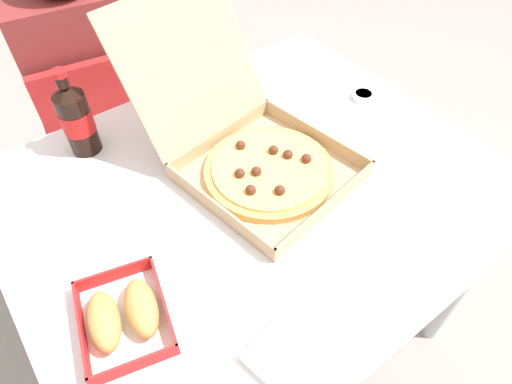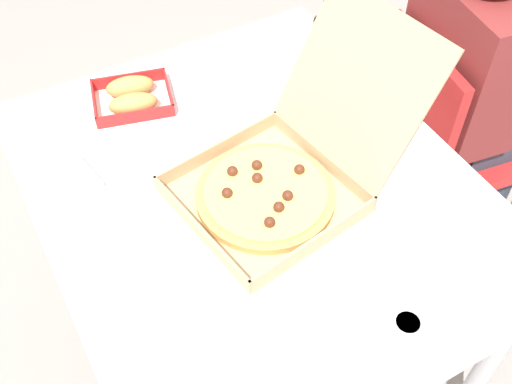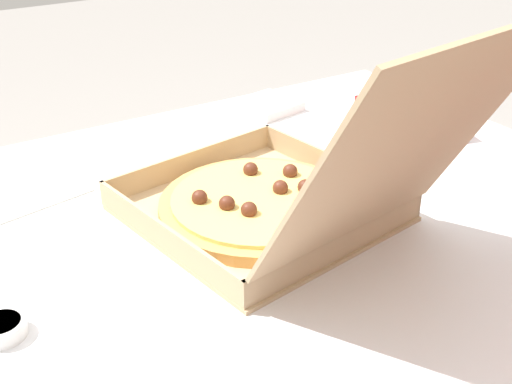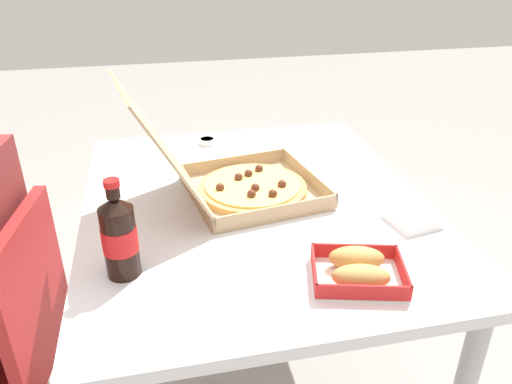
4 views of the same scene
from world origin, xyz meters
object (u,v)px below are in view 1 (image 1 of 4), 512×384
diner_person (89,75)px  paper_menu (440,183)px  bread_side_box (124,316)px  cola_bottle (76,119)px  pizza_box_open (256,153)px  chair (110,134)px  napkin_pile (285,357)px  dipping_sauce_cup (363,96)px

diner_person → paper_menu: diner_person is taller
bread_side_box → cola_bottle: bearing=75.3°
pizza_box_open → chair: bearing=102.9°
napkin_pile → dipping_sauce_cup: (0.64, 0.44, 0.00)m
pizza_box_open → dipping_sauce_cup: (0.40, 0.04, -0.04)m
napkin_pile → bread_side_box: bearing=129.8°
chair → pizza_box_open: (0.15, -0.66, 0.32)m
paper_menu → cola_bottle: bearing=124.0°
diner_person → napkin_pile: diner_person is taller
bread_side_box → napkin_pile: (0.19, -0.22, -0.02)m
chair → dipping_sauce_cup: size_ratio=14.82×
pizza_box_open → dipping_sauce_cup: size_ratio=9.92×
diner_person → napkin_pile: (-0.10, -1.11, 0.07)m
pizza_box_open → dipping_sauce_cup: bearing=5.3°
diner_person → dipping_sauce_cup: bearing=-51.2°
diner_person → napkin_pile: size_ratio=10.46×
pizza_box_open → bread_side_box: pizza_box_open is taller
pizza_box_open → dipping_sauce_cup: pizza_box_open is taller
cola_bottle → bread_side_box: bearing=-104.7°
bread_side_box → cola_bottle: cola_bottle is taller
cola_bottle → napkin_pile: bearing=-85.2°
napkin_pile → cola_bottle: bearing=94.8°
paper_menu → dipping_sauce_cup: size_ratio=3.75×
diner_person → bread_side_box: bearing=-107.6°
pizza_box_open → cola_bottle: size_ratio=2.48×
bread_side_box → paper_menu: bearing=-9.5°
chair → pizza_box_open: size_ratio=1.49×
chair → diner_person: bearing=81.7°
paper_menu → napkin_pile: napkin_pile is taller
dipping_sauce_cup → chair: bearing=131.7°
cola_bottle → paper_menu: size_ratio=1.07×
dipping_sauce_cup → napkin_pile: bearing=-145.8°
cola_bottle → dipping_sauce_cup: 0.75m
chair → cola_bottle: cola_bottle is taller
dipping_sauce_cup → diner_person: bearing=128.8°
cola_bottle → napkin_pile: 0.71m
chair → pizza_box_open: bearing=-77.1°
chair → paper_menu: 1.10m
paper_menu → diner_person: bearing=102.9°
diner_person → bread_side_box: (-0.28, -0.89, 0.09)m
bread_side_box → dipping_sauce_cup: bearing=14.5°
cola_bottle → paper_menu: (0.61, -0.60, -0.09)m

